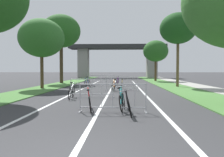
{
  "coord_description": "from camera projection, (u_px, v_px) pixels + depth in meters",
  "views": [
    {
      "loc": [
        0.88,
        -3.55,
        1.56
      ],
      "look_at": [
        0.25,
        10.77,
        1.01
      ],
      "focal_mm": 36.26,
      "sensor_mm": 36.0,
      "label": 1
    }
  ],
  "objects": [
    {
      "name": "tree_right_maple_mid",
      "position": [
        178.0,
        29.0,
        20.34
      ],
      "size": [
        3.28,
        3.28,
        6.7
      ],
      "color": "brown",
      "rests_on": "ground"
    },
    {
      "name": "bicycle_red_2",
      "position": [
        90.0,
        102.0,
        8.67
      ],
      "size": [
        0.57,
        1.64,
        0.89
      ],
      "rotation": [
        0.0,
        0.0,
        0.15
      ],
      "color": "black",
      "rests_on": "ground"
    },
    {
      "name": "bicycle_silver_0",
      "position": [
        72.0,
        92.0,
        12.36
      ],
      "size": [
        0.43,
        1.71,
        0.91
      ],
      "rotation": [
        0.0,
        0.0,
        0.04
      ],
      "color": "black",
      "rests_on": "ground"
    },
    {
      "name": "crowd_barrier_second",
      "position": [
        92.0,
        88.0,
        12.87
      ],
      "size": [
        2.48,
        0.44,
        1.05
      ],
      "rotation": [
        0.0,
        0.0,
        -0.0
      ],
      "color": "#ADADB2",
      "rests_on": "ground"
    },
    {
      "name": "crowd_barrier_nearest",
      "position": [
        113.0,
        98.0,
        8.28
      ],
      "size": [
        2.48,
        0.45,
        1.05
      ],
      "rotation": [
        0.0,
        0.0,
        -0.0
      ],
      "color": "#ADADB2",
      "rests_on": "ground"
    },
    {
      "name": "grass_verge_left",
      "position": [
        61.0,
        84.0,
        24.3
      ],
      "size": [
        2.71,
        49.98,
        0.05
      ],
      "primitive_type": "cube",
      "color": "#477A38",
      "rests_on": "ground"
    },
    {
      "name": "tree_left_cypress_far",
      "position": [
        61.0,
        31.0,
        26.12
      ],
      "size": [
        4.47,
        4.47,
        7.95
      ],
      "color": "#3D2D1E",
      "rests_on": "ground"
    },
    {
      "name": "crowd_barrier_third",
      "position": [
        122.0,
        83.0,
        17.32
      ],
      "size": [
        2.51,
        0.59,
        1.05
      ],
      "rotation": [
        0.0,
        0.0,
        -0.06
      ],
      "color": "#ADADB2",
      "rests_on": "ground"
    },
    {
      "name": "overpass_bridge",
      "position": [
        117.0,
        55.0,
        44.71
      ],
      "size": [
        18.87,
        3.95,
        6.49
      ],
      "color": "#2D2D30",
      "rests_on": "ground"
    },
    {
      "name": "bicycle_black_6",
      "position": [
        128.0,
        104.0,
        7.92
      ],
      "size": [
        0.45,
        1.65,
        0.95
      ],
      "rotation": [
        0.0,
        0.0,
        3.17
      ],
      "color": "black",
      "rests_on": "ground"
    },
    {
      "name": "lane_stripe_right_lane",
      "position": [
        140.0,
        89.0,
        17.97
      ],
      "size": [
        0.14,
        28.91,
        0.01
      ],
      "primitive_type": "cube",
      "color": "silver",
      "rests_on": "ground"
    },
    {
      "name": "lane_stripe_center",
      "position": [
        111.0,
        89.0,
        18.08
      ],
      "size": [
        0.14,
        28.91,
        0.01
      ],
      "primitive_type": "cube",
      "color": "silver",
      "rests_on": "ground"
    },
    {
      "name": "bicycle_yellow_3",
      "position": [
        122.0,
        86.0,
        16.75
      ],
      "size": [
        0.5,
        1.76,
        0.92
      ],
      "rotation": [
        0.0,
        0.0,
        -0.01
      ],
      "color": "black",
      "rests_on": "ground"
    },
    {
      "name": "crowd_barrier_fourth",
      "position": [
        101.0,
        81.0,
        21.94
      ],
      "size": [
        2.5,
        0.58,
        1.05
      ],
      "rotation": [
        0.0,
        0.0,
        0.06
      ],
      "color": "#ADADB2",
      "rests_on": "ground"
    },
    {
      "name": "bicycle_teal_1",
      "position": [
        122.0,
        101.0,
        8.72
      ],
      "size": [
        0.46,
        1.6,
        0.94
      ],
      "rotation": [
        0.0,
        0.0,
        -0.1
      ],
      "color": "black",
      "rests_on": "ground"
    },
    {
      "name": "bicycle_orange_5",
      "position": [
        113.0,
        86.0,
        16.79
      ],
      "size": [
        0.5,
        1.64,
        0.9
      ],
      "rotation": [
        0.0,
        0.0,
        0.16
      ],
      "color": "black",
      "rests_on": "ground"
    },
    {
      "name": "bicycle_blue_7",
      "position": [
        87.0,
        83.0,
        21.57
      ],
      "size": [
        0.64,
        1.56,
        0.91
      ],
      "rotation": [
        0.0,
        0.0,
        2.95
      ],
      "color": "black",
      "rests_on": "ground"
    },
    {
      "name": "bicycle_purple_4",
      "position": [
        117.0,
        82.0,
        22.31
      ],
      "size": [
        0.5,
        1.74,
        0.94
      ],
      "rotation": [
        0.0,
        0.0,
        3.01
      ],
      "color": "black",
      "rests_on": "ground"
    },
    {
      "name": "lane_stripe_left_lane",
      "position": [
        82.0,
        89.0,
        18.18
      ],
      "size": [
        0.14,
        28.91,
        0.01
      ],
      "primitive_type": "cube",
      "color": "silver",
      "rests_on": "ground"
    },
    {
      "name": "sidewalk_path_right",
      "position": [
        190.0,
        84.0,
        23.71
      ],
      "size": [
        1.99,
        49.98,
        0.08
      ],
      "primitive_type": "cube",
      "color": "#9E9B93",
      "rests_on": "ground"
    },
    {
      "name": "grass_verge_right",
      "position": [
        167.0,
        84.0,
        23.81
      ],
      "size": [
        2.71,
        49.98,
        0.05
      ],
      "primitive_type": "cube",
      "color": "#477A38",
      "rests_on": "ground"
    },
    {
      "name": "tree_left_pine_near",
      "position": [
        42.0,
        38.0,
        18.7
      ],
      "size": [
        3.74,
        3.74,
        5.79
      ],
      "color": "#4C3823",
      "rests_on": "ground"
    },
    {
      "name": "tree_right_pine_far",
      "position": [
        156.0,
        51.0,
        30.71
      ],
      "size": [
        3.39,
        3.39,
        5.57
      ],
      "color": "#4C3823",
      "rests_on": "ground"
    }
  ]
}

